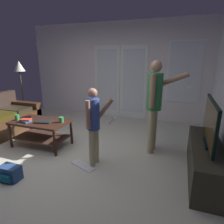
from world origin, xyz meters
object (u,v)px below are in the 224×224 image
Objects in this scene: tv_remote_black at (27,117)px; cup_by_laptop at (61,120)px; person_adult at (155,99)px; flat_screen_tv at (210,123)px; coffee_table at (41,128)px; laptop_closed at (44,121)px; person_child at (94,121)px; floor_lamp at (20,70)px; loose_keyboard at (83,166)px; cup_near_edge at (17,117)px; book_stack at (26,120)px; tv_stand at (205,160)px; backpack at (10,173)px.

cup_by_laptop is at bearing -37.64° from tv_remote_black.
flat_screen_tv is at bearing -33.18° from person_adult.
coffee_table is 3.56× the size of laptop_closed.
flat_screen_tv is 0.87× the size of person_child.
person_adult is 1.02× the size of floor_lamp.
laptop_closed is (-1.16, 0.26, -0.23)m from person_child.
loose_keyboard is 1.69m from cup_near_edge.
cup_near_edge is at bearing 172.59° from book_stack.
cup_by_laptop is at bearing 177.47° from tv_stand.
floor_lamp is at bearing 141.58° from coffee_table.
person_adult reaches higher than coffee_table.
person_adult is (2.08, 0.50, 0.61)m from coffee_table.
book_stack is (-0.32, -0.11, 0.02)m from laptop_closed.
coffee_table is 2.94m from flat_screen_tv.
floor_lamp is 5.49× the size of backpack.
backpack is 1.31m from cup_near_edge.
coffee_table is at bearing 159.83° from loose_keyboard.
tv_remote_black is (-1.68, 0.37, -0.23)m from person_child.
tv_stand is 0.96× the size of floor_lamp.
cup_by_laptop is 0.47× the size of book_stack.
flat_screen_tv is 6.38× the size of tv_remote_black.
book_stack is at bearing -7.41° from cup_near_edge.
tv_remote_black is at bearing 121.72° from backpack.
floor_lamp is at bearing 129.62° from backpack.
tv_remote_black is (-0.84, 0.02, -0.04)m from cup_by_laptop.
backpack is 1.72× the size of tv_remote_black.
flat_screen_tv reaches higher than coffee_table.
person_adult is 7.57× the size of book_stack.
backpack is 2.85× the size of cup_by_laptop.
flat_screen_tv is 1.00m from person_adult.
tv_remote_black is at bearing 161.71° from loose_keyboard.
tv_stand is at bearing -0.72° from coffee_table.
loose_keyboard is 1.00m from cup_by_laptop.
tv_remote_black reaches higher than loose_keyboard.
laptop_closed reaches higher than tv_stand.
laptop_closed reaches higher than loose_keyboard.
floor_lamp is at bearing 167.66° from person_adult.
flat_screen_tv is at bearing 114.55° from tv_stand.
loose_keyboard is at bearing -20.17° from coffee_table.
tv_remote_black reaches higher than coffee_table.
backpack is 1.35× the size of book_stack.
floor_lamp reaches higher than tv_remote_black.
book_stack is at bearing 168.40° from loose_keyboard.
floor_lamp reaches higher than cup_by_laptop.
flat_screen_tv is 2.00m from loose_keyboard.
person_adult is at bearing 14.66° from cup_by_laptop.
coffee_table is 1.00× the size of flat_screen_tv.
person_child is 4.29× the size of backpack.
floor_lamp is at bearing 148.09° from loose_keyboard.
cup_by_laptop is at bearing 84.14° from backpack.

